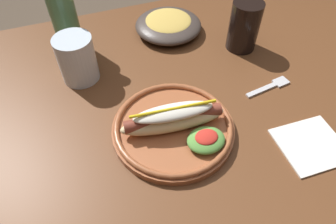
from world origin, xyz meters
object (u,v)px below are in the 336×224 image
Objects in this scene: glass_bottle at (64,16)px; side_bowl at (168,24)px; hot_dog_plate at (175,126)px; water_cup at (77,59)px; fork at (271,86)px; napkin at (311,145)px; soda_cup at (244,26)px.

glass_bottle reaches higher than side_bowl.
water_cup is at bearing 122.35° from hot_dog_plate.
napkin is at bearing -103.69° from fork.
napkin is (-0.02, -0.17, -0.00)m from fork.
side_bowl is at bearing 108.79° from fork.
glass_bottle reaches higher than water_cup.
water_cup is 0.87× the size of napkin.
fork is 0.94× the size of soda_cup.
glass_bottle is 1.93× the size of napkin.
water_cup is 0.13m from glass_bottle.
water_cup reaches higher than fork.
water_cup is (-0.43, 0.03, -0.01)m from soda_cup.
glass_bottle is at bearing 112.93° from hot_dog_plate.
hot_dog_plate is at bearing -177.69° from fork.
glass_bottle reaches higher than soda_cup.
glass_bottle is (-0.16, 0.37, 0.08)m from hot_dog_plate.
side_bowl is at bearing -3.97° from glass_bottle.
water_cup is at bearing -88.75° from glass_bottle.
hot_dog_plate reaches higher than napkin.
side_bowl is 0.49m from napkin.
glass_bottle reaches higher than fork.
glass_bottle reaches higher than napkin.
fork is at bearing -93.32° from soda_cup.
hot_dog_plate is 1.02× the size of glass_bottle.
water_cup is at bearing 137.29° from napkin.
hot_dog_plate is 1.36× the size of side_bowl.
napkin is at bearing -74.64° from side_bowl.
side_bowl is (-0.16, 0.14, -0.04)m from soda_cup.
fork is at bearing 9.91° from hot_dog_plate.
soda_cup is at bearing -19.67° from glass_bottle.
hot_dog_plate reaches higher than side_bowl.
soda_cup reaches higher than fork.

